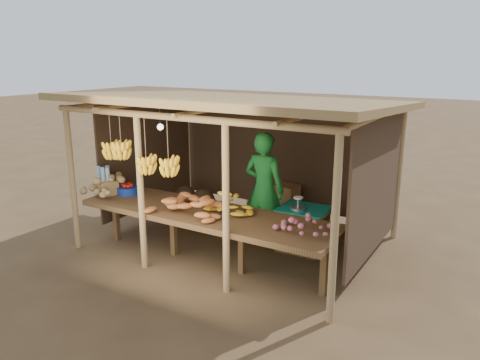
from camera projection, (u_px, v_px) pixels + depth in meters
The scene contains 13 objects.
ground at pixel (240, 242), 7.64m from camera, with size 60.00×60.00×0.00m, color brown.
stall_structure at pixel (237, 125), 7.21m from camera, with size 4.70×3.50×2.43m.
counter at pixel (206, 216), 6.66m from camera, with size 3.90×1.05×0.80m.
potato_heap at pixel (113, 183), 7.46m from camera, with size 1.12×0.67×0.37m, color #9F8352, non-canonical shape.
sweet_potato_heap at pixel (193, 201), 6.55m from camera, with size 1.08×0.65×0.36m, color #C66B32, non-canonical shape.
onion_heap at pixel (304, 220), 5.79m from camera, with size 0.78×0.47×0.35m, color #B25666, non-canonical shape.
banana_pile at pixel (229, 202), 6.53m from camera, with size 0.58×0.35×0.35m, color gold, non-canonical shape.
tomato_basin at pixel (128, 190), 7.48m from camera, with size 0.34×0.34×0.18m.
bottle_box at pixel (106, 183), 7.47m from camera, with size 0.44×0.39×0.46m.
vendor at pixel (264, 189), 7.34m from camera, with size 0.67×0.44×1.83m, color #197429.
tarp_crate at pixel (303, 228), 7.25m from camera, with size 0.77×0.67×0.89m.
carton_stack at pixel (277, 205), 8.52m from camera, with size 0.96×0.40×0.70m.
burlap_sacks at pixel (194, 200), 8.92m from camera, with size 0.90×0.47×0.64m.
Camera 1 is at (3.67, -6.10, 2.94)m, focal length 35.00 mm.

